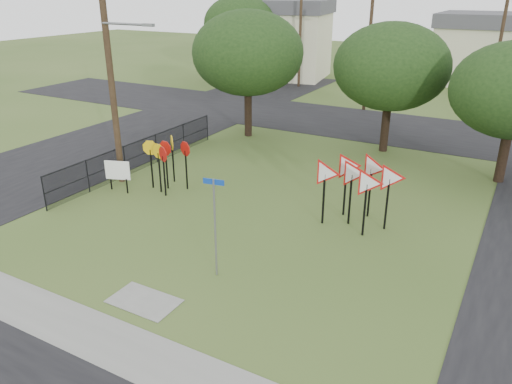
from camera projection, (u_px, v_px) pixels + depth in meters
ground at (193, 264)px, 16.29m from camera, size 140.00×140.00×0.00m
sidewalk at (98, 337)px, 12.90m from camera, size 30.00×1.60×0.02m
planting_strip at (60, 365)px, 11.93m from camera, size 30.00×0.80×0.02m
street_left at (128, 138)px, 29.76m from camera, size 8.00×50.00×0.02m
street_far at (374, 125)px, 32.42m from camera, size 60.00×8.00×0.02m
curb_pad at (144, 301)px, 14.35m from camera, size 2.00×1.20×0.02m
street_name_sign at (215, 222)px, 15.00m from camera, size 0.66×0.14×3.22m
stop_sign_cluster at (166, 153)px, 21.68m from camera, size 2.09×1.94×2.22m
yield_sign_cluster at (358, 176)px, 18.35m from camera, size 3.32×1.92×2.62m
info_board at (118, 171)px, 21.71m from camera, size 1.07×0.42×1.41m
utility_pole_main at (111, 67)px, 21.19m from camera, size 3.55×0.33×10.00m
far_pole_a at (369, 45)px, 34.79m from camera, size 1.40×0.24×9.00m
far_pole_b at (499, 49)px, 34.51m from camera, size 1.40×0.24×8.50m
far_pole_c at (300, 33)px, 43.24m from camera, size 1.40×0.24×9.00m
fence_run at (141, 154)px, 24.46m from camera, size 0.05×11.55×1.50m
house_left at (280, 39)px, 48.63m from camera, size 10.58×8.88×7.20m
house_mid at (485, 48)px, 45.55m from camera, size 8.40×8.40×6.20m
tree_near_left at (248, 53)px, 28.43m from camera, size 6.40×6.40×7.27m
tree_near_mid at (391, 67)px, 25.76m from camera, size 6.00×6.00×6.80m
tree_far_left at (241, 24)px, 45.72m from camera, size 6.80×6.80×7.73m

